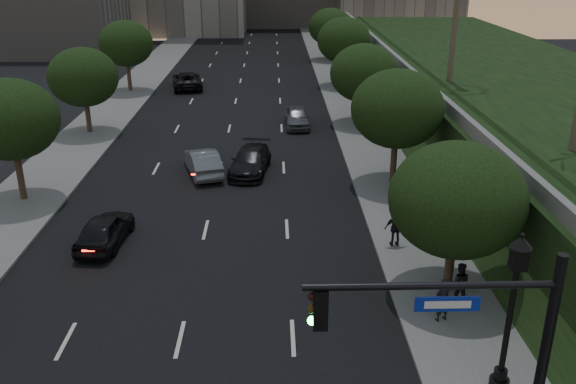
{
  "coord_description": "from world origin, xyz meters",
  "views": [
    {
      "loc": [
        3.38,
        -13.11,
        12.88
      ],
      "look_at": [
        3.95,
        9.97,
        3.6
      ],
      "focal_mm": 38.0,
      "sensor_mm": 36.0,
      "label": 1
    }
  ],
  "objects_px": {
    "sedan_near_left": "(105,230)",
    "pedestrian_b": "(459,283)",
    "sedan_mid_left": "(203,162)",
    "sedan_near_right": "(250,161)",
    "sedan_far_right": "(297,117)",
    "street_lamp": "(508,325)",
    "pedestrian_a": "(442,299)",
    "pedestrian_c": "(396,228)",
    "sedan_far_left": "(187,80)"
  },
  "relations": [
    {
      "from": "sedan_mid_left",
      "to": "sedan_near_left",
      "type": "bearing_deg",
      "value": 52.8
    },
    {
      "from": "street_lamp",
      "to": "pedestrian_c",
      "type": "xyz_separation_m",
      "value": [
        -1.27,
        10.07,
        -1.59
      ]
    },
    {
      "from": "sedan_near_left",
      "to": "sedan_near_right",
      "type": "relative_size",
      "value": 0.86
    },
    {
      "from": "pedestrian_c",
      "to": "street_lamp",
      "type": "bearing_deg",
      "value": 91.51
    },
    {
      "from": "sedan_near_left",
      "to": "pedestrian_c",
      "type": "height_order",
      "value": "pedestrian_c"
    },
    {
      "from": "sedan_near_left",
      "to": "sedan_far_left",
      "type": "relative_size",
      "value": 0.75
    },
    {
      "from": "street_lamp",
      "to": "sedan_far_left",
      "type": "height_order",
      "value": "street_lamp"
    },
    {
      "from": "sedan_far_right",
      "to": "pedestrian_a",
      "type": "distance_m",
      "value": 27.0
    },
    {
      "from": "street_lamp",
      "to": "pedestrian_c",
      "type": "height_order",
      "value": "street_lamp"
    },
    {
      "from": "sedan_near_left",
      "to": "sedan_mid_left",
      "type": "height_order",
      "value": "sedan_mid_left"
    },
    {
      "from": "sedan_far_right",
      "to": "pedestrian_a",
      "type": "height_order",
      "value": "pedestrian_a"
    },
    {
      "from": "sedan_mid_left",
      "to": "sedan_far_left",
      "type": "xyz_separation_m",
      "value": [
        -4.13,
        24.52,
        0.03
      ]
    },
    {
      "from": "sedan_mid_left",
      "to": "sedan_far_right",
      "type": "xyz_separation_m",
      "value": [
        6.13,
        10.45,
        -0.01
      ]
    },
    {
      "from": "pedestrian_a",
      "to": "sedan_near_right",
      "type": "bearing_deg",
      "value": -89.43
    },
    {
      "from": "pedestrian_b",
      "to": "pedestrian_a",
      "type": "bearing_deg",
      "value": 66.9
    },
    {
      "from": "pedestrian_a",
      "to": "pedestrian_c",
      "type": "distance_m",
      "value": 6.09
    },
    {
      "from": "pedestrian_c",
      "to": "sedan_far_left",
      "type": "bearing_deg",
      "value": -73.73
    },
    {
      "from": "sedan_far_right",
      "to": "street_lamp",
      "type": "bearing_deg",
      "value": -82.38
    },
    {
      "from": "street_lamp",
      "to": "sedan_far_right",
      "type": "relative_size",
      "value": 1.24
    },
    {
      "from": "sedan_near_left",
      "to": "sedan_near_right",
      "type": "height_order",
      "value": "sedan_near_left"
    },
    {
      "from": "street_lamp",
      "to": "sedan_far_left",
      "type": "relative_size",
      "value": 0.96
    },
    {
      "from": "sedan_mid_left",
      "to": "sedan_far_left",
      "type": "height_order",
      "value": "sedan_far_left"
    },
    {
      "from": "street_lamp",
      "to": "sedan_far_left",
      "type": "xyz_separation_m",
      "value": [
        -15.26,
        44.73,
        -1.82
      ]
    },
    {
      "from": "sedan_far_left",
      "to": "sedan_near_right",
      "type": "relative_size",
      "value": 1.13
    },
    {
      "from": "sedan_near_right",
      "to": "sedan_far_right",
      "type": "distance_m",
      "value": 10.73
    },
    {
      "from": "sedan_near_right",
      "to": "pedestrian_a",
      "type": "xyz_separation_m",
      "value": [
        7.53,
        -16.43,
        0.27
      ]
    },
    {
      "from": "sedan_far_right",
      "to": "sedan_mid_left",
      "type": "bearing_deg",
      "value": -122.03
    },
    {
      "from": "street_lamp",
      "to": "sedan_far_right",
      "type": "bearing_deg",
      "value": 99.27
    },
    {
      "from": "pedestrian_a",
      "to": "pedestrian_b",
      "type": "relative_size",
      "value": 1.04
    },
    {
      "from": "sedan_near_right",
      "to": "street_lamp",
      "type": "bearing_deg",
      "value": -59.79
    },
    {
      "from": "street_lamp",
      "to": "sedan_near_right",
      "type": "bearing_deg",
      "value": 112.02
    },
    {
      "from": "sedan_mid_left",
      "to": "sedan_near_right",
      "type": "distance_m",
      "value": 2.87
    },
    {
      "from": "sedan_far_left",
      "to": "pedestrian_c",
      "type": "distance_m",
      "value": 37.38
    },
    {
      "from": "sedan_near_left",
      "to": "sedan_mid_left",
      "type": "relative_size",
      "value": 0.93
    },
    {
      "from": "street_lamp",
      "to": "pedestrian_a",
      "type": "distance_m",
      "value": 4.38
    },
    {
      "from": "sedan_near_right",
      "to": "sedan_far_right",
      "type": "height_order",
      "value": "sedan_far_right"
    },
    {
      "from": "sedan_near_left",
      "to": "pedestrian_b",
      "type": "relative_size",
      "value": 2.65
    },
    {
      "from": "sedan_mid_left",
      "to": "sedan_far_left",
      "type": "distance_m",
      "value": 24.87
    },
    {
      "from": "sedan_near_left",
      "to": "pedestrian_c",
      "type": "xyz_separation_m",
      "value": [
        13.41,
        -0.73,
        0.3
      ]
    },
    {
      "from": "sedan_near_right",
      "to": "sedan_far_right",
      "type": "xyz_separation_m",
      "value": [
        3.26,
        10.22,
        0.03
      ]
    },
    {
      "from": "sedan_near_left",
      "to": "pedestrian_a",
      "type": "distance_m",
      "value": 15.52
    },
    {
      "from": "pedestrian_c",
      "to": "sedan_near_left",
      "type": "bearing_deg",
      "value": -8.82
    },
    {
      "from": "sedan_near_left",
      "to": "sedan_far_right",
      "type": "height_order",
      "value": "sedan_far_right"
    },
    {
      "from": "sedan_near_left",
      "to": "sedan_near_right",
      "type": "bearing_deg",
      "value": -118.5
    },
    {
      "from": "sedan_near_left",
      "to": "sedan_mid_left",
      "type": "distance_m",
      "value": 10.06
    },
    {
      "from": "pedestrian_b",
      "to": "pedestrian_c",
      "type": "height_order",
      "value": "pedestrian_c"
    },
    {
      "from": "sedan_near_left",
      "to": "sedan_far_left",
      "type": "bearing_deg",
      "value": -83.86
    },
    {
      "from": "sedan_far_right",
      "to": "pedestrian_a",
      "type": "relative_size",
      "value": 2.62
    },
    {
      "from": "sedan_near_right",
      "to": "pedestrian_c",
      "type": "distance_m",
      "value": 12.51
    },
    {
      "from": "pedestrian_a",
      "to": "sedan_far_right",
      "type": "bearing_deg",
      "value": -104.95
    }
  ]
}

